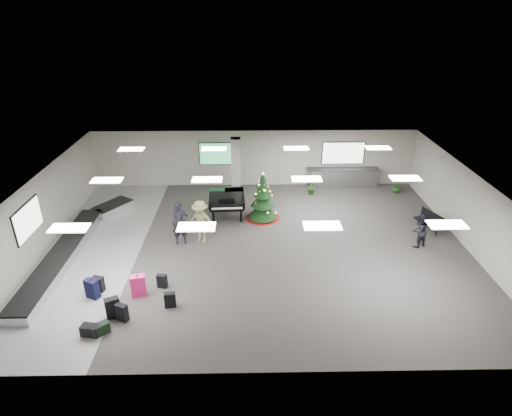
{
  "coord_description": "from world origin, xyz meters",
  "views": [
    {
      "loc": [
        -0.33,
        -15.95,
        9.54
      ],
      "look_at": [
        -0.02,
        1.0,
        1.38
      ],
      "focal_mm": 30.0,
      "sensor_mm": 36.0,
      "label": 1
    }
  ],
  "objects_px": {
    "christmas_tree": "(263,202)",
    "grand_piano": "(227,199)",
    "bench": "(430,221)",
    "traveler_b": "(200,222)",
    "potted_plant_left": "(312,187)",
    "potted_plant_right": "(397,186)",
    "service_counter": "(342,177)",
    "traveler_bench": "(419,231)",
    "pink_suitcase": "(138,286)",
    "traveler_a": "(180,223)",
    "baggage_carousel": "(73,245)"
  },
  "relations": [
    {
      "from": "baggage_carousel",
      "to": "pink_suitcase",
      "type": "xyz_separation_m",
      "value": [
        3.53,
        -3.23,
        0.2
      ]
    },
    {
      "from": "bench",
      "to": "potted_plant_right",
      "type": "height_order",
      "value": "bench"
    },
    {
      "from": "pink_suitcase",
      "to": "potted_plant_right",
      "type": "relative_size",
      "value": 1.06
    },
    {
      "from": "service_counter",
      "to": "potted_plant_right",
      "type": "relative_size",
      "value": 5.08
    },
    {
      "from": "service_counter",
      "to": "traveler_a",
      "type": "relative_size",
      "value": 2.09
    },
    {
      "from": "potted_plant_left",
      "to": "traveler_a",
      "type": "bearing_deg",
      "value": -141.05
    },
    {
      "from": "grand_piano",
      "to": "potted_plant_left",
      "type": "height_order",
      "value": "grand_piano"
    },
    {
      "from": "traveler_b",
      "to": "traveler_bench",
      "type": "distance_m",
      "value": 9.4
    },
    {
      "from": "pink_suitcase",
      "to": "grand_piano",
      "type": "height_order",
      "value": "grand_piano"
    },
    {
      "from": "pink_suitcase",
      "to": "christmas_tree",
      "type": "xyz_separation_m",
      "value": [
        4.66,
        6.04,
        0.43
      ]
    },
    {
      "from": "baggage_carousel",
      "to": "traveler_b",
      "type": "bearing_deg",
      "value": 6.49
    },
    {
      "from": "traveler_b",
      "to": "grand_piano",
      "type": "bearing_deg",
      "value": 84.83
    },
    {
      "from": "service_counter",
      "to": "christmas_tree",
      "type": "xyz_separation_m",
      "value": [
        -4.66,
        -3.92,
        0.29
      ]
    },
    {
      "from": "baggage_carousel",
      "to": "grand_piano",
      "type": "height_order",
      "value": "grand_piano"
    },
    {
      "from": "traveler_b",
      "to": "potted_plant_left",
      "type": "relative_size",
      "value": 2.2
    },
    {
      "from": "service_counter",
      "to": "potted_plant_right",
      "type": "height_order",
      "value": "service_counter"
    },
    {
      "from": "service_counter",
      "to": "traveler_a",
      "type": "distance_m",
      "value": 10.41
    },
    {
      "from": "pink_suitcase",
      "to": "traveler_b",
      "type": "bearing_deg",
      "value": 50.33
    },
    {
      "from": "bench",
      "to": "traveler_b",
      "type": "relative_size",
      "value": 0.77
    },
    {
      "from": "christmas_tree",
      "to": "bench",
      "type": "distance_m",
      "value": 7.79
    },
    {
      "from": "traveler_a",
      "to": "potted_plant_left",
      "type": "xyz_separation_m",
      "value": [
        6.42,
        5.19,
        -0.53
      ]
    },
    {
      "from": "service_counter",
      "to": "pink_suitcase",
      "type": "xyz_separation_m",
      "value": [
        -9.31,
        -9.97,
        -0.14
      ]
    },
    {
      "from": "grand_piano",
      "to": "potted_plant_left",
      "type": "bearing_deg",
      "value": 26.34
    },
    {
      "from": "grand_piano",
      "to": "potted_plant_right",
      "type": "distance_m",
      "value": 9.67
    },
    {
      "from": "christmas_tree",
      "to": "bench",
      "type": "xyz_separation_m",
      "value": [
        7.65,
        -1.43,
        -0.33
      ]
    },
    {
      "from": "potted_plant_right",
      "to": "baggage_carousel",
      "type": "bearing_deg",
      "value": -159.74
    },
    {
      "from": "potted_plant_right",
      "to": "christmas_tree",
      "type": "bearing_deg",
      "value": -158.32
    },
    {
      "from": "traveler_a",
      "to": "christmas_tree",
      "type": "bearing_deg",
      "value": 16.51
    },
    {
      "from": "christmas_tree",
      "to": "grand_piano",
      "type": "xyz_separation_m",
      "value": [
        -1.75,
        0.29,
        0.05
      ]
    },
    {
      "from": "pink_suitcase",
      "to": "bench",
      "type": "bearing_deg",
      "value": 6.8
    },
    {
      "from": "potted_plant_right",
      "to": "service_counter",
      "type": "bearing_deg",
      "value": 161.89
    },
    {
      "from": "christmas_tree",
      "to": "potted_plant_left",
      "type": "distance_m",
      "value": 3.99
    },
    {
      "from": "traveler_bench",
      "to": "bench",
      "type": "bearing_deg",
      "value": -150.71
    },
    {
      "from": "christmas_tree",
      "to": "traveler_a",
      "type": "xyz_separation_m",
      "value": [
        -3.64,
        -2.35,
        0.13
      ]
    },
    {
      "from": "bench",
      "to": "potted_plant_right",
      "type": "xyz_separation_m",
      "value": [
        -0.13,
        4.42,
        -0.11
      ]
    },
    {
      "from": "traveler_a",
      "to": "traveler_b",
      "type": "height_order",
      "value": "traveler_a"
    },
    {
      "from": "potted_plant_left",
      "to": "potted_plant_right",
      "type": "xyz_separation_m",
      "value": [
        4.74,
        0.15,
        -0.04
      ]
    },
    {
      "from": "christmas_tree",
      "to": "traveler_b",
      "type": "distance_m",
      "value": 3.55
    },
    {
      "from": "grand_piano",
      "to": "service_counter",
      "type": "bearing_deg",
      "value": 26.55
    },
    {
      "from": "pink_suitcase",
      "to": "bench",
      "type": "xyz_separation_m",
      "value": [
        12.31,
        4.61,
        0.1
      ]
    },
    {
      "from": "potted_plant_left",
      "to": "christmas_tree",
      "type": "bearing_deg",
      "value": -134.39
    },
    {
      "from": "baggage_carousel",
      "to": "traveler_a",
      "type": "distance_m",
      "value": 4.63
    },
    {
      "from": "service_counter",
      "to": "potted_plant_right",
      "type": "distance_m",
      "value": 3.02
    },
    {
      "from": "service_counter",
      "to": "traveler_bench",
      "type": "bearing_deg",
      "value": -73.99
    },
    {
      "from": "bench",
      "to": "traveler_a",
      "type": "relative_size",
      "value": 0.77
    },
    {
      "from": "pink_suitcase",
      "to": "traveler_a",
      "type": "distance_m",
      "value": 3.87
    },
    {
      "from": "traveler_bench",
      "to": "potted_plant_right",
      "type": "height_order",
      "value": "traveler_bench"
    },
    {
      "from": "traveler_a",
      "to": "grand_piano",
      "type": "bearing_deg",
      "value": 38.09
    },
    {
      "from": "pink_suitcase",
      "to": "traveler_a",
      "type": "relative_size",
      "value": 0.43
    },
    {
      "from": "service_counter",
      "to": "traveler_a",
      "type": "bearing_deg",
      "value": -142.89
    }
  ]
}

